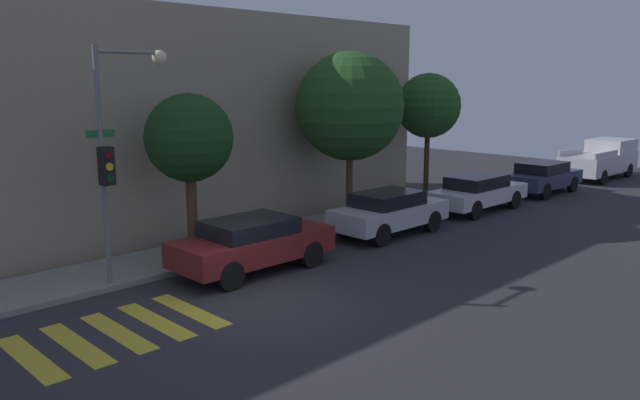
{
  "coord_description": "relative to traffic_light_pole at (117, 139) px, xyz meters",
  "views": [
    {
      "loc": [
        -8.57,
        -10.56,
        5.03
      ],
      "look_at": [
        3.89,
        2.1,
        1.6
      ],
      "focal_mm": 35.0,
      "sensor_mm": 36.0,
      "label": 1
    }
  ],
  "objects": [
    {
      "name": "sedan_middle",
      "position": [
        8.7,
        -1.27,
        -2.88
      ],
      "size": [
        4.31,
        1.76,
        1.45
      ],
      "color": "#B7BABF",
      "rests_on": "ground"
    },
    {
      "name": "building_row",
      "position": [
        1.62,
        5.62,
        -0.03
      ],
      "size": [
        26.0,
        6.0,
        7.26
      ],
      "primitive_type": "cube",
      "color": "gray",
      "rests_on": "ground"
    },
    {
      "name": "ground_plane",
      "position": [
        1.62,
        -3.37,
        -3.66
      ],
      "size": [
        60.0,
        60.0,
        0.0
      ],
      "primitive_type": "plane",
      "color": "#2D2B30"
    },
    {
      "name": "tree_far_end",
      "position": [
        13.51,
        0.76,
        0.35
      ],
      "size": [
        2.55,
        2.55,
        5.31
      ],
      "color": "#42301E",
      "rests_on": "ground"
    },
    {
      "name": "pickup_truck",
      "position": [
        26.0,
        -1.27,
        -2.67
      ],
      "size": [
        5.49,
        2.04,
        1.96
      ],
      "color": "#BCBCC1",
      "rests_on": "ground"
    },
    {
      "name": "sedan_tail_of_row",
      "position": [
        19.52,
        -1.27,
        -2.89
      ],
      "size": [
        4.36,
        1.79,
        1.43
      ],
      "color": "#2D3351",
      "rests_on": "ground"
    },
    {
      "name": "tree_midblock",
      "position": [
        8.96,
        0.76,
        0.47
      ],
      "size": [
        3.75,
        3.75,
        6.01
      ],
      "color": "#4C3823",
      "rests_on": "ground"
    },
    {
      "name": "sedan_far_end",
      "position": [
        14.11,
        -1.27,
        -2.89
      ],
      "size": [
        4.67,
        1.75,
        1.41
      ],
      "color": "silver",
      "rests_on": "ground"
    },
    {
      "name": "traffic_light_pole",
      "position": [
        0.0,
        0.0,
        0.0
      ],
      "size": [
        2.18,
        0.56,
        5.82
      ],
      "color": "slate",
      "rests_on": "ground"
    },
    {
      "name": "sidewalk",
      "position": [
        1.62,
        1.02,
        -3.59
      ],
      "size": [
        26.0,
        2.39,
        0.14
      ],
      "primitive_type": "cube",
      "color": "gray",
      "rests_on": "ground"
    },
    {
      "name": "tree_near_corner",
      "position": [
        2.47,
        0.76,
        -0.22
      ],
      "size": [
        2.43,
        2.43,
        4.69
      ],
      "color": "#4C3823",
      "rests_on": "ground"
    },
    {
      "name": "sedan_near_corner",
      "position": [
        2.99,
        -1.27,
        -2.87
      ],
      "size": [
        4.39,
        1.87,
        1.45
      ],
      "color": "maroon",
      "rests_on": "ground"
    },
    {
      "name": "crosswalk",
      "position": [
        -1.54,
        -2.57,
        -3.66
      ],
      "size": [
        3.88,
        2.6,
        0.0
      ],
      "color": "gold",
      "rests_on": "ground"
    }
  ]
}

